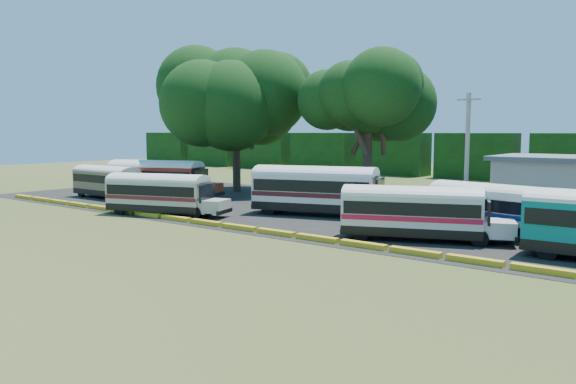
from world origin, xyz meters
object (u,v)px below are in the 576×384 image
Objects in this scene: bus_white_red at (415,210)px; tree_west at (236,94)px; bus_red at (158,176)px; bus_cream_west at (160,192)px; bus_beige at (108,180)px.

bus_white_red is 30.11m from tree_west.
bus_red is 1.15× the size of bus_cream_west.
tree_west reaches higher than bus_beige.
tree_west is at bearing 131.55° from bus_white_red.
bus_cream_west is (12.12, -3.80, 0.01)m from bus_beige.
bus_white_red is (19.20, 2.49, 0.02)m from bus_cream_west.
bus_white_red is (31.32, -1.32, 0.03)m from bus_beige.
bus_red reaches higher than bus_cream_west.
bus_white_red is 0.66× the size of tree_west.
bus_white_red reaches higher than bus_beige.
tree_west reaches higher than bus_red.
tree_west is at bearing 64.94° from bus_beige.
bus_beige is at bearing -114.94° from tree_west.
bus_red is 1.15× the size of bus_white_red.
bus_white_red is at bearing -2.53° from bus_beige.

